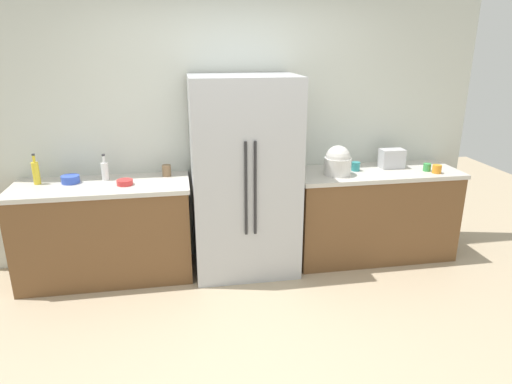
{
  "coord_description": "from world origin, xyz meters",
  "views": [
    {
      "loc": [
        -0.51,
        -2.69,
        2.1
      ],
      "look_at": [
        0.03,
        0.39,
        1.06
      ],
      "focal_mm": 31.59,
      "sensor_mm": 36.0,
      "label": 1
    }
  ],
  "objects": [
    {
      "name": "kitchen_back_panel",
      "position": [
        0.0,
        1.66,
        1.55
      ],
      "size": [
        4.94,
        0.1,
        3.09
      ],
      "primitive_type": "cube",
      "color": "silver",
      "rests_on": "ground_plane"
    },
    {
      "name": "counter_left",
      "position": [
        -1.21,
        1.29,
        0.45
      ],
      "size": [
        1.55,
        0.64,
        0.91
      ],
      "color": "brown",
      "rests_on": "ground_plane"
    },
    {
      "name": "cup_a",
      "position": [
        1.86,
        1.2,
        0.94
      ],
      "size": [
        0.07,
        0.07,
        0.07
      ],
      "primitive_type": "cylinder",
      "color": "green",
      "rests_on": "counter_right"
    },
    {
      "name": "ground_plane",
      "position": [
        0.0,
        0.0,
        0.0
      ],
      "size": [
        9.89,
        9.89,
        0.0
      ],
      "primitive_type": "plane",
      "color": "tan"
    },
    {
      "name": "cup_b",
      "position": [
        1.18,
        1.32,
        0.95
      ],
      "size": [
        0.08,
        0.08,
        0.09
      ],
      "primitive_type": "cylinder",
      "color": "teal",
      "rests_on": "counter_right"
    },
    {
      "name": "toaster",
      "position": [
        1.57,
        1.37,
        1.0
      ],
      "size": [
        0.23,
        0.15,
        0.19
      ],
      "primitive_type": "cube",
      "color": "silver",
      "rests_on": "counter_right"
    },
    {
      "name": "bottle_a",
      "position": [
        -1.76,
        1.39,
        1.01
      ],
      "size": [
        0.06,
        0.06,
        0.28
      ],
      "color": "yellow",
      "rests_on": "counter_left"
    },
    {
      "name": "rice_cooker",
      "position": [
        0.95,
        1.22,
        1.03
      ],
      "size": [
        0.25,
        0.25,
        0.28
      ],
      "color": "silver",
      "rests_on": "counter_right"
    },
    {
      "name": "bottle_b",
      "position": [
        -1.18,
        1.42,
        0.99
      ],
      "size": [
        0.07,
        0.07,
        0.24
      ],
      "color": "white",
      "rests_on": "counter_left"
    },
    {
      "name": "cup_d",
      "position": [
        1.91,
        1.11,
        0.95
      ],
      "size": [
        0.09,
        0.09,
        0.08
      ],
      "primitive_type": "cylinder",
      "color": "orange",
      "rests_on": "counter_right"
    },
    {
      "name": "counter_right",
      "position": [
        1.39,
        1.29,
        0.45
      ],
      "size": [
        1.62,
        0.64,
        0.91
      ],
      "color": "brown",
      "rests_on": "ground_plane"
    },
    {
      "name": "refrigerator",
      "position": [
        0.07,
        1.25,
        0.92
      ],
      "size": [
        0.96,
        0.71,
        1.83
      ],
      "color": "#B2B5BA",
      "rests_on": "ground_plane"
    },
    {
      "name": "cup_c",
      "position": [
        -0.64,
        1.45,
        0.96
      ],
      "size": [
        0.08,
        0.08,
        0.11
      ],
      "primitive_type": "cylinder",
      "color": "brown",
      "rests_on": "counter_left"
    },
    {
      "name": "bowl_a",
      "position": [
        -1.0,
        1.23,
        0.93
      ],
      "size": [
        0.14,
        0.14,
        0.05
      ],
      "primitive_type": "cylinder",
      "color": "red",
      "rests_on": "counter_left"
    },
    {
      "name": "bowl_b",
      "position": [
        -1.48,
        1.38,
        0.94
      ],
      "size": [
        0.16,
        0.16,
        0.07
      ],
      "primitive_type": "cylinder",
      "color": "blue",
      "rests_on": "counter_left"
    }
  ]
}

